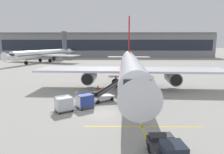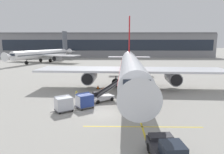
# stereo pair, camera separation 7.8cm
# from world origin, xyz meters

# --- Properties ---
(ground_plane) EXTENTS (600.00, 600.00, 0.00)m
(ground_plane) POSITION_xyz_m (0.00, 0.00, 0.00)
(ground_plane) COLOR #9E9B93
(parked_airplane) EXTENTS (34.22, 43.87, 14.96)m
(parked_airplane) POSITION_xyz_m (4.24, 13.45, 3.86)
(parked_airplane) COLOR silver
(parked_airplane) RESTS_ON ground
(belt_loader) EXTENTS (5.01, 4.25, 2.90)m
(belt_loader) POSITION_xyz_m (-0.27, 5.14, 0.85)
(belt_loader) COLOR silver
(belt_loader) RESTS_ON ground
(baggage_cart_lead) EXTENTS (2.69, 2.46, 1.91)m
(baggage_cart_lead) POSITION_xyz_m (-2.51, 1.94, 1.00)
(baggage_cart_lead) COLOR #515156
(baggage_cart_lead) RESTS_ON ground
(baggage_cart_second) EXTENTS (2.69, 2.46, 1.91)m
(baggage_cart_second) POSITION_xyz_m (-4.86, 0.60, 1.00)
(baggage_cart_second) COLOR #515156
(baggage_cart_second) RESTS_ON ground
(pushback_tug) EXTENTS (2.51, 4.58, 1.83)m
(pushback_tug) POSITION_xyz_m (5.16, -9.85, 0.83)
(pushback_tug) COLOR #232328
(pushback_tug) RESTS_ON ground
(ground_crew_by_loader) EXTENTS (0.27, 0.57, 1.74)m
(ground_crew_by_loader) POSITION_xyz_m (-1.54, 2.32, 1.00)
(ground_crew_by_loader) COLOR #514C42
(ground_crew_by_loader) RESTS_ON ground
(ground_crew_by_carts) EXTENTS (0.37, 0.53, 1.74)m
(ground_crew_by_carts) POSITION_xyz_m (-3.91, 3.82, 1.00)
(ground_crew_by_carts) COLOR #514C42
(ground_crew_by_carts) RESTS_ON ground
(safety_cone_engine_keepout) EXTENTS (0.63, 0.63, 0.72)m
(safety_cone_engine_keepout) POSITION_xyz_m (-1.74, 12.65, 0.35)
(safety_cone_engine_keepout) COLOR black
(safety_cone_engine_keepout) RESTS_ON ground
(safety_cone_wingtip) EXTENTS (0.60, 0.60, 0.68)m
(safety_cone_wingtip) POSITION_xyz_m (-0.63, 11.40, 0.33)
(safety_cone_wingtip) COLOR black
(safety_cone_wingtip) RESTS_ON ground
(safety_cone_nose_mark) EXTENTS (0.64, 0.64, 0.72)m
(safety_cone_nose_mark) POSITION_xyz_m (-0.86, 10.30, 0.35)
(safety_cone_nose_mark) COLOR black
(safety_cone_nose_mark) RESTS_ON ground
(apron_guidance_line_lead_in) EXTENTS (0.20, 110.00, 0.01)m
(apron_guidance_line_lead_in) POSITION_xyz_m (4.15, 12.65, 0.00)
(apron_guidance_line_lead_in) COLOR yellow
(apron_guidance_line_lead_in) RESTS_ON ground
(apron_guidance_line_stop_bar) EXTENTS (12.00, 0.20, 0.01)m
(apron_guidance_line_stop_bar) POSITION_xyz_m (4.21, -3.80, 0.00)
(apron_guidance_line_stop_bar) COLOR yellow
(apron_guidance_line_stop_bar) RESTS_ON ground
(terminal_building) EXTENTS (122.01, 21.07, 13.98)m
(terminal_building) POSITION_xyz_m (-3.63, 99.86, 6.93)
(terminal_building) COLOR gray
(terminal_building) RESTS_ON ground
(distant_airplane) EXTENTS (32.41, 39.93, 13.98)m
(distant_airplane) POSITION_xyz_m (-29.44, 62.36, 3.53)
(distant_airplane) COLOR white
(distant_airplane) RESTS_ON ground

